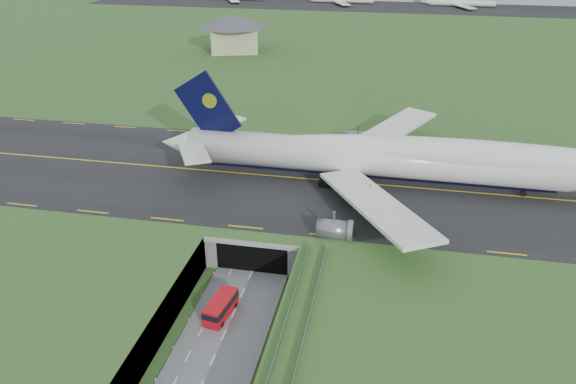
# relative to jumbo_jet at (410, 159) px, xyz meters

# --- Properties ---
(ground) EXTENTS (900.00, 900.00, 0.00)m
(ground) POSITION_rel_jumbo_jet_xyz_m (-24.63, -33.42, -11.79)
(ground) COLOR #395C25
(ground) RESTS_ON ground
(airfield_deck) EXTENTS (800.00, 800.00, 6.00)m
(airfield_deck) POSITION_rel_jumbo_jet_xyz_m (-24.63, -33.42, -8.79)
(airfield_deck) COLOR gray
(airfield_deck) RESTS_ON ground
(trench_road) EXTENTS (12.00, 75.00, 0.20)m
(trench_road) POSITION_rel_jumbo_jet_xyz_m (-24.63, -40.92, -11.69)
(trench_road) COLOR slate
(trench_road) RESTS_ON ground
(taxiway) EXTENTS (800.00, 44.00, 0.18)m
(taxiway) POSITION_rel_jumbo_jet_xyz_m (-24.63, -0.42, -5.70)
(taxiway) COLOR black
(taxiway) RESTS_ON airfield_deck
(tunnel_portal) EXTENTS (17.00, 22.30, 6.00)m
(tunnel_portal) POSITION_rel_jumbo_jet_xyz_m (-24.63, -16.71, -8.45)
(tunnel_portal) COLOR gray
(tunnel_portal) RESTS_ON ground
(guideway) EXTENTS (3.00, 53.00, 7.05)m
(guideway) POSITION_rel_jumbo_jet_xyz_m (-13.63, -52.53, -6.47)
(guideway) COLOR #A8A8A3
(guideway) RESTS_ON ground
(jumbo_jet) EXTENTS (103.13, 64.85, 21.45)m
(jumbo_jet) POSITION_rel_jumbo_jet_xyz_m (0.00, 0.00, 0.00)
(jumbo_jet) COLOR silver
(jumbo_jet) RESTS_ON ground
(shuttle_tram) EXTENTS (3.68, 7.41, 2.91)m
(shuttle_tram) POSITION_rel_jumbo_jet_xyz_m (-26.31, -37.27, -10.19)
(shuttle_tram) COLOR red
(shuttle_tram) RESTS_ON ground
(service_building) EXTENTS (31.46, 31.46, 13.71)m
(service_building) POSITION_rel_jumbo_jet_xyz_m (-66.16, 109.00, 2.33)
(service_building) COLOR #B9B386
(service_building) RESTS_ON ground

